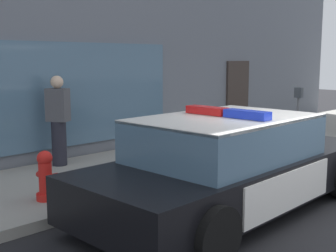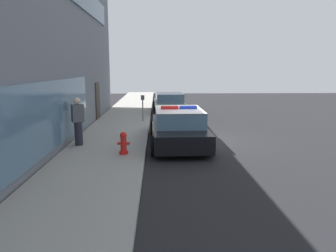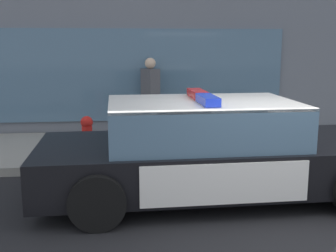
# 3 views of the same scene
# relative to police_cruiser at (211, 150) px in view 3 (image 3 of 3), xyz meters

# --- Properties ---
(ground) EXTENTS (48.00, 48.00, 0.00)m
(ground) POSITION_rel_police_cruiser_xyz_m (0.82, -0.90, -0.68)
(ground) COLOR black
(sidewalk) EXTENTS (48.00, 2.82, 0.15)m
(sidewalk) POSITION_rel_police_cruiser_xyz_m (0.82, 2.60, -0.61)
(sidewalk) COLOR gray
(sidewalk) RESTS_ON ground
(police_cruiser) EXTENTS (4.98, 2.20, 1.49)m
(police_cruiser) POSITION_rel_police_cruiser_xyz_m (0.00, 0.00, 0.00)
(police_cruiser) COLOR black
(police_cruiser) RESTS_ON ground
(fire_hydrant) EXTENTS (0.34, 0.39, 0.73)m
(fire_hydrant) POSITION_rel_police_cruiser_xyz_m (-1.88, 1.88, -0.18)
(fire_hydrant) COLOR red
(fire_hydrant) RESTS_ON sidewalk
(pedestrian_on_sidewalk) EXTENTS (0.42, 0.48, 1.71)m
(pedestrian_on_sidewalk) POSITION_rel_police_cruiser_xyz_m (-0.61, 3.61, 0.33)
(pedestrian_on_sidewalk) COLOR #23232D
(pedestrian_on_sidewalk) RESTS_ON sidewalk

